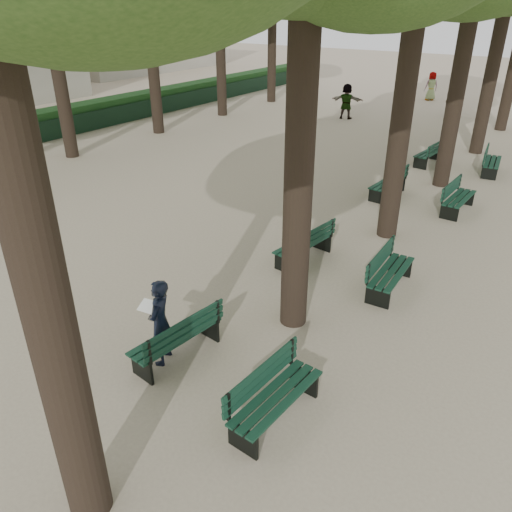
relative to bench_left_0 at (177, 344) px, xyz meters
The scene contains 16 objects.
ground 0.97m from the bench_left_0, 113.29° to the right, with size 120.00×120.00×0.00m, color tan.
bench_left_0 is the anchor object (origin of this frame).
bench_left_1 4.55m from the bench_left_0, 90.00° to the left, with size 0.79×1.86×0.92m.
bench_left_2 10.05m from the bench_left_0, 90.00° to the left, with size 0.69×1.83×0.92m.
bench_left_3 14.35m from the bench_left_0, 90.00° to the left, with size 0.73×1.84×0.92m.
bench_right_0 2.28m from the bench_left_0, ahead, with size 0.68×1.83×0.92m.
bench_right_1 4.95m from the bench_left_0, 62.73° to the left, with size 0.67×1.83×0.92m.
bench_right_2 10.19m from the bench_left_0, 77.15° to the left, with size 0.63×1.82×0.92m.
bench_right_3 14.66m from the bench_left_0, 81.10° to the left, with size 0.80×1.86×0.92m.
man_with_map 0.60m from the bench_left_0, 122.22° to the right, with size 0.71×0.72×1.62m.
pedestrian_a 24.47m from the bench_left_0, 94.63° to the left, with size 0.77×0.32×1.58m, color #262628.
pedestrian_d 28.57m from the bench_left_0, 98.61° to the left, with size 0.84×0.34×1.72m, color #262628.
pedestrian_e 21.13m from the bench_left_0, 107.38° to the left, with size 1.69×0.36×1.82m, color #262628.
fence 18.42m from the bench_left_0, 146.56° to the left, with size 0.08×42.00×0.90m, color black.
hedge 19.01m from the bench_left_0, 147.72° to the left, with size 1.20×42.00×1.20m, color #164017.
building_far 44.42m from the bench_left_0, 138.86° to the left, with size 12.00×16.00×7.00m, color #B7B2A3.
Camera 1 is at (5.60, -4.26, 5.75)m, focal length 35.00 mm.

